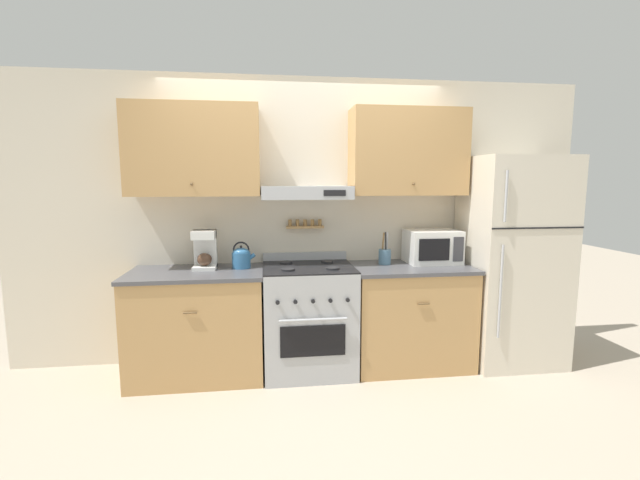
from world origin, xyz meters
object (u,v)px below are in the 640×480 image
Objects in this scene: refrigerator at (512,261)px; microwave at (432,246)px; stove_range at (309,318)px; utensil_crock at (385,256)px; coffee_maker at (205,249)px; tea_kettle at (241,257)px.

refrigerator reaches higher than microwave.
stove_range is 3.42× the size of utensil_crock.
coffee_maker is (-0.87, 0.13, 0.60)m from stove_range.
stove_range is at bearing -10.08° from tea_kettle.
tea_kettle is at bearing -5.42° from coffee_maker.
refrigerator is at bearing -3.11° from coffee_maker.
stove_range is 3.02× the size of coffee_maker.
microwave is (1.14, 0.12, 0.59)m from stove_range.
utensil_crock is at bearing -177.72° from microwave.
tea_kettle is at bearing -179.40° from microwave.
refrigerator is 4.04× the size of microwave.
tea_kettle is 0.31m from coffee_maker.
stove_range is at bearing -174.09° from microwave.
refrigerator is 8.12× the size of tea_kettle.
coffee_maker is (-0.30, 0.03, 0.07)m from tea_kettle.
refrigerator reaches higher than utensil_crock.
utensil_crock is (0.70, 0.10, 0.51)m from stove_range.
coffee_maker is at bearing 174.58° from tea_kettle.
tea_kettle reaches higher than stove_range.
utensil_crock is at bearing 174.11° from refrigerator.
utensil_crock reaches higher than stove_range.
microwave is at bearing -0.31° from coffee_maker.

